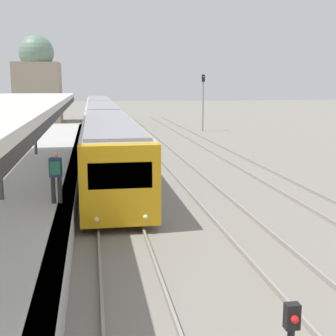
% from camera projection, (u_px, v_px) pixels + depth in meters
% --- Properties ---
extents(person_on_platform, '(0.40, 0.40, 1.66)m').
position_uv_depth(person_on_platform, '(56.00, 173.00, 14.62)').
color(person_on_platform, '#2D2D33').
rests_on(person_on_platform, station_platform).
extents(train_near, '(2.59, 51.92, 3.00)m').
position_uv_depth(train_near, '(102.00, 120.00, 39.78)').
color(train_near, gold).
rests_on(train_near, ground_plane).
extents(signal_mast_far, '(0.28, 0.29, 5.56)m').
position_uv_depth(signal_mast_far, '(203.00, 96.00, 46.06)').
color(signal_mast_far, gray).
rests_on(signal_mast_far, ground_plane).
extents(distant_domed_building, '(5.44, 5.44, 10.41)m').
position_uv_depth(distant_domed_building, '(38.00, 82.00, 56.96)').
color(distant_domed_building, gray).
rests_on(distant_domed_building, ground_plane).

